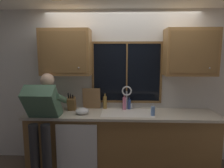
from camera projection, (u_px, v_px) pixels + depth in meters
The scene contains 23 objects.
back_wall at pixel (121, 87), 3.44m from camera, with size 5.32×0.12×2.55m, color silver.
ceiling_downlight_left at pixel (56, 0), 2.63m from camera, with size 0.14×0.14×0.01m, color #FFEAB2.
window_glass at pixel (127, 73), 3.33m from camera, with size 1.10×0.02×0.95m, color black.
window_frame_top at pixel (127, 43), 3.25m from camera, with size 1.17×0.02×0.04m, color brown.
window_frame_bottom at pixel (126, 102), 3.40m from camera, with size 1.17×0.02×0.04m, color brown.
window_frame_left at pixel (93, 73), 3.35m from camera, with size 0.04×0.02×0.95m, color brown.
window_frame_right at pixel (161, 73), 3.30m from camera, with size 0.04×0.02×0.95m, color brown.
window_mullion_center at pixel (127, 73), 3.32m from camera, with size 0.02×0.02×0.95m, color brown.
lower_cabinet_run at pixel (121, 141), 3.22m from camera, with size 2.92×0.58×0.88m, color olive.
countertop at pixel (121, 114), 3.13m from camera, with size 2.98×0.62×0.04m, color beige.
dishwasher_front at pixel (77, 149), 2.93m from camera, with size 0.60×0.02×0.74m, color white.
upper_cabinet_left at pixel (66, 52), 3.16m from camera, with size 0.78×0.36×0.72m.
upper_cabinet_right at pixel (190, 52), 3.09m from camera, with size 0.78×0.36×0.72m.
sink at pixel (127, 119), 3.15m from camera, with size 0.80×0.46×0.21m.
faucet at pixel (127, 95), 3.28m from camera, with size 0.18×0.09×0.40m.
person_standing at pixel (43, 116), 2.88m from camera, with size 0.53×0.70×1.55m.
knife_block at pixel (72, 104), 3.26m from camera, with size 0.12×0.18×0.32m.
cutting_board at pixel (92, 99), 3.34m from camera, with size 0.29×0.02×0.36m, color #997047.
mixing_bowl at pixel (82, 111), 3.07m from camera, with size 0.20×0.20×0.10m, color silver.
soap_dispenser at pixel (153, 111), 2.99m from camera, with size 0.06×0.07×0.20m.
bottle_green_glass at pixel (105, 102), 3.37m from camera, with size 0.06×0.06×0.27m.
bottle_tall_clear at pixel (129, 104), 3.35m from camera, with size 0.06×0.06×0.20m.
bottle_amber_small at pixel (124, 103), 3.31m from camera, with size 0.06×0.06×0.27m.
Camera 1 is at (-0.03, -3.34, 1.84)m, focal length 32.10 mm.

